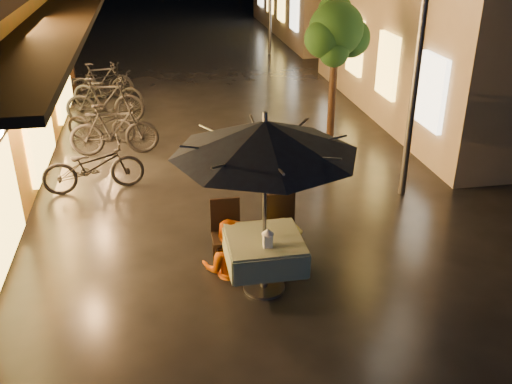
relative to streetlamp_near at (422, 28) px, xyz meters
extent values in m
plane|color=black|center=(-3.00, -2.00, -2.92)|extent=(90.00, 90.00, 0.00)
cube|color=black|center=(-5.90, 2.00, -0.17)|extent=(1.20, 10.50, 0.12)
cube|color=#F9C24A|center=(-6.44, 2.00, -1.52)|extent=(0.10, 2.20, 2.40)
cube|color=#F9C24A|center=(-6.44, 5.50, -1.52)|extent=(0.10, 2.20, 2.40)
cube|color=#F9C24A|center=(0.95, 1.20, -1.42)|extent=(0.10, 1.00, 1.40)
cube|color=#F9C24A|center=(0.95, 3.40, -1.42)|extent=(0.10, 1.00, 1.40)
cube|color=#F9C24A|center=(0.95, 5.60, -1.42)|extent=(0.10, 1.00, 1.40)
cube|color=#F9C24A|center=(0.95, 7.80, -1.42)|extent=(0.10, 1.00, 1.40)
cube|color=#F9C24A|center=(0.95, 12.20, -1.42)|extent=(0.10, 1.00, 1.40)
cube|color=#F9C24A|center=(0.95, 14.40, -1.42)|extent=(0.10, 1.00, 1.40)
cylinder|color=black|center=(-0.60, 2.50, -1.82)|extent=(0.16, 0.16, 2.20)
sphere|color=black|center=(-0.60, 2.50, -0.42)|extent=(1.10, 1.10, 1.10)
sphere|color=black|center=(-0.25, 2.60, -0.62)|extent=(0.80, 0.80, 0.80)
sphere|color=black|center=(-0.90, 2.35, -0.57)|extent=(0.76, 0.76, 0.76)
sphere|color=black|center=(-0.55, 2.80, -0.12)|extent=(0.70, 0.70, 0.70)
sphere|color=black|center=(-0.70, 2.25, -0.82)|extent=(0.60, 0.60, 0.60)
cylinder|color=#59595E|center=(0.00, 0.00, -0.92)|extent=(0.12, 0.12, 4.00)
cylinder|color=#59595E|center=(-3.01, -2.44, -2.56)|extent=(0.10, 0.10, 0.72)
cylinder|color=#59595E|center=(-3.01, -2.44, -2.90)|extent=(0.56, 0.56, 0.04)
cube|color=#305735|center=(-3.01, -2.44, -2.17)|extent=(0.95, 0.95, 0.06)
cube|color=#305735|center=(-2.54, -2.44, -2.33)|extent=(0.04, 0.95, 0.33)
cube|color=#305735|center=(-3.49, -2.44, -2.33)|extent=(0.04, 0.95, 0.33)
cube|color=#305735|center=(-3.01, -1.97, -2.33)|extent=(0.95, 0.04, 0.33)
cube|color=#305735|center=(-3.01, -2.92, -2.33)|extent=(0.95, 0.04, 0.33)
cylinder|color=#59595E|center=(-3.01, -2.44, -1.77)|extent=(0.05, 0.05, 2.30)
cone|color=black|center=(-3.01, -2.44, -0.77)|extent=(2.32, 2.32, 0.42)
cylinder|color=#59595E|center=(-3.01, -2.44, -0.52)|extent=(0.06, 0.06, 0.12)
cube|color=black|center=(-3.41, -1.79, -2.47)|extent=(0.42, 0.42, 0.05)
cube|color=black|center=(-3.41, -1.60, -2.22)|extent=(0.42, 0.04, 0.55)
cylinder|color=black|center=(-3.59, -1.97, -2.70)|extent=(0.04, 0.04, 0.43)
cylinder|color=black|center=(-3.23, -1.97, -2.70)|extent=(0.04, 0.04, 0.43)
cylinder|color=black|center=(-3.59, -1.61, -2.70)|extent=(0.04, 0.04, 0.43)
cylinder|color=black|center=(-3.23, -1.61, -2.70)|extent=(0.04, 0.04, 0.43)
cube|color=black|center=(-2.61, -1.79, -2.47)|extent=(0.42, 0.42, 0.05)
cube|color=black|center=(-2.61, -1.60, -2.22)|extent=(0.42, 0.04, 0.55)
cylinder|color=black|center=(-2.79, -1.97, -2.70)|extent=(0.04, 0.04, 0.43)
cylinder|color=black|center=(-2.43, -1.97, -2.70)|extent=(0.04, 0.04, 0.43)
cylinder|color=black|center=(-2.79, -1.61, -2.70)|extent=(0.04, 0.04, 0.43)
cylinder|color=black|center=(-2.43, -1.61, -2.70)|extent=(0.04, 0.04, 0.43)
cube|color=white|center=(-3.01, -2.66, -2.05)|extent=(0.11, 0.11, 0.18)
cube|color=#FFD88C|center=(-3.01, -2.66, -2.06)|extent=(0.07, 0.07, 0.12)
cone|color=white|center=(-3.01, -2.66, -1.92)|extent=(0.16, 0.16, 0.07)
imported|color=#C14B00|center=(-3.43, -1.92, -2.14)|extent=(0.87, 0.75, 1.55)
imported|color=yellow|center=(-2.64, -1.94, -2.21)|extent=(1.01, 0.70, 1.42)
imported|color=black|center=(-5.45, 1.13, -2.45)|extent=(1.87, 0.87, 0.94)
imported|color=black|center=(-5.15, 2.86, -2.37)|extent=(1.84, 0.57, 1.10)
imported|color=black|center=(-5.49, 3.78, -2.50)|extent=(1.68, 1.12, 0.84)
imported|color=black|center=(-5.46, 4.96, -2.36)|extent=(1.91, 0.73, 1.12)
imported|color=black|center=(-5.45, 6.04, -2.41)|extent=(2.03, 1.35, 1.01)
imported|color=black|center=(-5.68, 7.06, -2.41)|extent=(1.76, 0.83, 1.02)
imported|color=black|center=(-5.71, 7.13, -2.44)|extent=(1.87, 0.83, 0.95)
camera|label=1|loc=(-4.25, -8.67, 1.56)|focal=40.00mm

